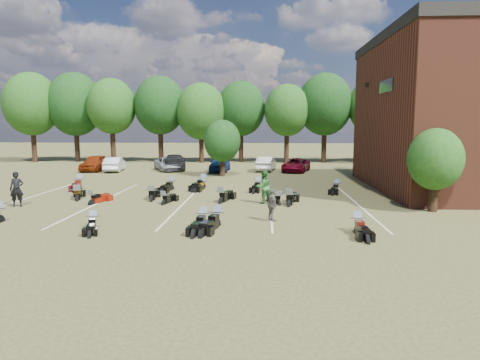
# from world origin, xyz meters

# --- Properties ---
(ground) EXTENTS (160.00, 160.00, 0.00)m
(ground) POSITION_xyz_m (0.00, 0.00, 0.00)
(ground) COLOR brown
(ground) RESTS_ON ground
(car_0) EXTENTS (1.90, 4.58, 1.55)m
(car_0) POSITION_xyz_m (-14.85, 19.21, 0.78)
(car_0) COLOR maroon
(car_0) RESTS_ON ground
(car_1) EXTENTS (2.07, 4.36, 1.38)m
(car_1) POSITION_xyz_m (-12.79, 18.82, 0.69)
(car_1) COLOR silver
(car_1) RESTS_ON ground
(car_2) EXTENTS (3.93, 5.20, 1.31)m
(car_2) POSITION_xyz_m (-7.73, 19.79, 0.66)
(car_2) COLOR #919699
(car_2) RESTS_ON ground
(car_3) EXTENTS (3.24, 5.71, 1.56)m
(car_3) POSITION_xyz_m (-7.29, 20.49, 0.78)
(car_3) COLOR black
(car_3) RESTS_ON ground
(car_4) EXTENTS (1.85, 4.39, 1.48)m
(car_4) POSITION_xyz_m (-2.63, 19.44, 0.74)
(car_4) COLOR navy
(car_4) RESTS_ON ground
(car_5) EXTENTS (2.07, 4.45, 1.41)m
(car_5) POSITION_xyz_m (1.84, 20.04, 0.71)
(car_5) COLOR #ACABA7
(car_5) RESTS_ON ground
(car_6) EXTENTS (3.30, 5.00, 1.28)m
(car_6) POSITION_xyz_m (4.71, 19.46, 0.64)
(car_6) COLOR #630517
(car_6) RESTS_ON ground
(car_7) EXTENTS (2.30, 5.53, 1.60)m
(car_7) POSITION_xyz_m (13.47, 18.74, 0.80)
(car_7) COLOR #3B3B40
(car_7) RESTS_ON ground
(person_black) EXTENTS (0.83, 0.68, 1.96)m
(person_black) POSITION_xyz_m (-12.07, 1.10, 0.98)
(person_black) COLOR black
(person_black) RESTS_ON ground
(person_green) EXTENTS (1.18, 1.11, 1.94)m
(person_green) POSITION_xyz_m (1.61, 2.82, 0.97)
(person_green) COLOR #276A27
(person_green) RESTS_ON ground
(person_grey) EXTENTS (0.76, 0.99, 1.57)m
(person_grey) POSITION_xyz_m (2.01, -1.73, 0.79)
(person_grey) COLOR #57544B
(person_grey) RESTS_ON ground
(motorcycle_2) EXTENTS (1.18, 2.12, 1.13)m
(motorcycle_2) POSITION_xyz_m (-5.86, -3.61, 0.00)
(motorcycle_2) COLOR black
(motorcycle_2) RESTS_ON ground
(motorcycle_3) EXTENTS (1.32, 2.53, 1.35)m
(motorcycle_3) POSITION_xyz_m (-0.47, -3.02, 0.00)
(motorcycle_3) COLOR black
(motorcycle_3) RESTS_ON ground
(motorcycle_4) EXTENTS (0.93, 2.37, 1.29)m
(motorcycle_4) POSITION_xyz_m (-1.07, -3.14, 0.00)
(motorcycle_4) COLOR black
(motorcycle_4) RESTS_ON ground
(motorcycle_5) EXTENTS (0.73, 2.24, 1.25)m
(motorcycle_5) POSITION_xyz_m (5.62, -3.61, 0.00)
(motorcycle_5) COLOR black
(motorcycle_5) RESTS_ON ground
(motorcycle_7) EXTENTS (1.25, 2.20, 1.17)m
(motorcycle_7) POSITION_xyz_m (-8.17, 1.93, 0.00)
(motorcycle_7) COLOR maroon
(motorcycle_7) RESTS_ON ground
(motorcycle_8) EXTENTS (1.49, 2.55, 1.35)m
(motorcycle_8) POSITION_xyz_m (-9.56, 3.11, 0.00)
(motorcycle_8) COLOR black
(motorcycle_8) RESTS_ON ground
(motorcycle_9) EXTENTS (1.04, 2.10, 1.12)m
(motorcycle_9) POSITION_xyz_m (-4.06, 2.15, 0.00)
(motorcycle_9) COLOR black
(motorcycle_9) RESTS_ON ground
(motorcycle_10) EXTENTS (1.04, 2.50, 1.35)m
(motorcycle_10) POSITION_xyz_m (-5.06, 3.20, 0.00)
(motorcycle_10) COLOR black
(motorcycle_10) RESTS_ON ground
(motorcycle_11) EXTENTS (1.16, 2.14, 1.14)m
(motorcycle_11) POSITION_xyz_m (2.47, 2.41, 0.00)
(motorcycle_11) COLOR black
(motorcycle_11) RESTS_ON ground
(motorcycle_12) EXTENTS (1.35, 2.51, 1.33)m
(motorcycle_12) POSITION_xyz_m (-0.84, 2.79, 0.00)
(motorcycle_12) COLOR black
(motorcycle_12) RESTS_ON ground
(motorcycle_13) EXTENTS (1.31, 2.64, 1.41)m
(motorcycle_13) POSITION_xyz_m (3.05, 2.05, 0.00)
(motorcycle_13) COLOR black
(motorcycle_13) RESTS_ON ground
(motorcycle_14) EXTENTS (1.28, 2.57, 1.37)m
(motorcycle_14) POSITION_xyz_m (-11.56, 8.02, 0.00)
(motorcycle_14) COLOR #44090C
(motorcycle_14) RESTS_ON ground
(motorcycle_16) EXTENTS (1.11, 2.41, 1.30)m
(motorcycle_16) POSITION_xyz_m (-4.81, 7.58, 0.00)
(motorcycle_16) COLOR black
(motorcycle_16) RESTS_ON ground
(motorcycle_17) EXTENTS (1.05, 2.18, 1.17)m
(motorcycle_17) POSITION_xyz_m (-2.65, 7.97, 0.00)
(motorcycle_17) COLOR black
(motorcycle_17) RESTS_ON ground
(motorcycle_18) EXTENTS (1.34, 2.64, 1.41)m
(motorcycle_18) POSITION_xyz_m (-2.73, 8.53, 0.00)
(motorcycle_18) COLOR black
(motorcycle_18) RESTS_ON ground
(motorcycle_19) EXTENTS (1.09, 2.34, 1.25)m
(motorcycle_19) POSITION_xyz_m (1.26, 7.95, 0.00)
(motorcycle_19) COLOR black
(motorcycle_19) RESTS_ON ground
(motorcycle_20) EXTENTS (1.31, 2.25, 1.20)m
(motorcycle_20) POSITION_xyz_m (6.57, 7.34, 0.00)
(motorcycle_20) COLOR black
(motorcycle_20) RESTS_ON ground
(tree_line) EXTENTS (56.00, 6.00, 9.79)m
(tree_line) POSITION_xyz_m (-1.00, 29.00, 6.31)
(tree_line) COLOR black
(tree_line) RESTS_ON ground
(young_tree_near_building) EXTENTS (2.80, 2.80, 4.16)m
(young_tree_near_building) POSITION_xyz_m (10.50, 1.00, 2.75)
(young_tree_near_building) COLOR black
(young_tree_near_building) RESTS_ON ground
(young_tree_midfield) EXTENTS (3.20, 3.20, 4.70)m
(young_tree_midfield) POSITION_xyz_m (-2.00, 15.50, 3.09)
(young_tree_midfield) COLOR black
(young_tree_midfield) RESTS_ON ground
(parking_lines) EXTENTS (20.10, 14.00, 0.01)m
(parking_lines) POSITION_xyz_m (-3.00, 3.00, 0.01)
(parking_lines) COLOR silver
(parking_lines) RESTS_ON ground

